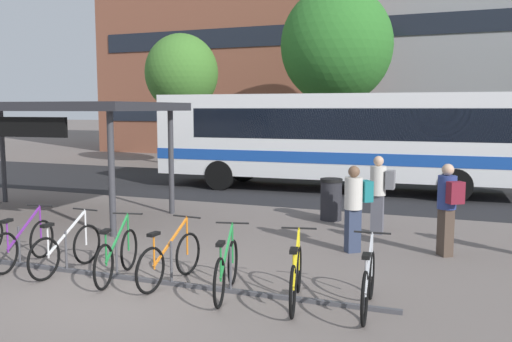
{
  "coord_description": "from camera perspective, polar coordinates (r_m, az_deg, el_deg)",
  "views": [
    {
      "loc": [
        4.73,
        -6.57,
        2.74
      ],
      "look_at": [
        0.12,
        5.21,
        1.27
      ],
      "focal_mm": 37.86,
      "sensor_mm": 36.0,
      "label": 1
    }
  ],
  "objects": [
    {
      "name": "parked_bicycle_white_2",
      "position": [
        9.68,
        -19.4,
        -7.82
      ],
      "size": [
        0.52,
        1.72,
        0.99
      ],
      "rotation": [
        0.0,
        0.0,
        1.55
      ],
      "color": "black",
      "rests_on": "ground"
    },
    {
      "name": "parked_bicycle_orange_4",
      "position": [
        8.65,
        -9.07,
        -9.24
      ],
      "size": [
        0.52,
        1.72,
        0.99
      ],
      "rotation": [
        0.0,
        0.0,
        1.49
      ],
      "color": "black",
      "rests_on": "ground"
    },
    {
      "name": "parked_bicycle_yellow_6",
      "position": [
        7.71,
        4.24,
        -11.16
      ],
      "size": [
        0.57,
        1.69,
        0.99
      ],
      "rotation": [
        0.0,
        0.0,
        1.79
      ],
      "color": "black",
      "rests_on": "ground"
    },
    {
      "name": "transit_shelter",
      "position": [
        14.49,
        -21.38,
        6.05
      ],
      "size": [
        6.44,
        3.75,
        2.88
      ],
      "rotation": [
        0.0,
        0.0,
        0.04
      ],
      "color": "#38383D",
      "rests_on": "ground"
    },
    {
      "name": "parked_bicycle_green_3",
      "position": [
        9.04,
        -14.48,
        -8.68
      ],
      "size": [
        0.58,
        1.69,
        0.99
      ],
      "rotation": [
        0.0,
        0.0,
        1.8
      ],
      "color": "black",
      "rests_on": "ground"
    },
    {
      "name": "commuter_grey_pack_0",
      "position": [
        12.02,
        12.92,
        -1.9
      ],
      "size": [
        0.52,
        0.34,
        1.72
      ],
      "rotation": [
        0.0,
        0.0,
        3.13
      ],
      "color": "#565660",
      "rests_on": "ground"
    },
    {
      "name": "street_tree_0",
      "position": [
        25.96,
        -7.86,
        10.18
      ],
      "size": [
        3.43,
        3.43,
        6.22
      ],
      "color": "brown",
      "rests_on": "ground"
    },
    {
      "name": "commuter_teal_pack_1",
      "position": [
        10.43,
        10.42,
        -3.31
      ],
      "size": [
        0.6,
        0.57,
        1.66
      ],
      "rotation": [
        0.0,
        0.0,
        3.81
      ],
      "color": "#2D3851",
      "rests_on": "ground"
    },
    {
      "name": "parked_bicycle_green_5",
      "position": [
        8.05,
        -3.14,
        -10.38
      ],
      "size": [
        0.59,
        1.69,
        0.99
      ],
      "rotation": [
        0.0,
        0.0,
        1.8
      ],
      "color": "black",
      "rests_on": "ground"
    },
    {
      "name": "street_tree_1",
      "position": [
        24.8,
        8.51,
        12.97
      ],
      "size": [
        4.95,
        4.95,
        8.12
      ],
      "color": "brown",
      "rests_on": "ground"
    },
    {
      "name": "trash_bin",
      "position": [
        13.39,
        7.94,
        -2.97
      ],
      "size": [
        0.55,
        0.55,
        1.03
      ],
      "color": "#232328",
      "rests_on": "ground"
    },
    {
      "name": "parked_bicycle_silver_7",
      "position": [
        7.59,
        11.78,
        -11.59
      ],
      "size": [
        0.52,
        1.72,
        0.99
      ],
      "rotation": [
        0.0,
        0.0,
        1.65
      ],
      "color": "black",
      "rests_on": "ground"
    },
    {
      "name": "bus_lane_asphalt",
      "position": [
        18.47,
        6.29,
        -1.92
      ],
      "size": [
        80.0,
        7.2,
        0.01
      ],
      "primitive_type": "cube",
      "color": "#232326",
      "rests_on": "ground"
    },
    {
      "name": "parked_bicycle_purple_1",
      "position": [
        10.32,
        -23.32,
        -7.1
      ],
      "size": [
        0.52,
        1.71,
        0.99
      ],
      "rotation": [
        0.0,
        0.0,
        1.71
      ],
      "color": "black",
      "rests_on": "ground"
    },
    {
      "name": "commuter_maroon_pack_3",
      "position": [
        10.56,
        19.6,
        -3.24
      ],
      "size": [
        0.55,
        0.6,
        1.73
      ],
      "rotation": [
        0.0,
        0.0,
        2.18
      ],
      "color": "#47382D",
      "rests_on": "ground"
    },
    {
      "name": "bike_rack",
      "position": [
        8.9,
        -11.78,
        -10.82
      ],
      "size": [
        7.98,
        0.25,
        0.7
      ],
      "rotation": [
        0.0,
        0.0,
        0.02
      ],
      "color": "#47474C",
      "rests_on": "ground"
    },
    {
      "name": "city_bus",
      "position": [
        18.13,
        8.32,
        3.52
      ],
      "size": [
        12.12,
        3.1,
        3.2
      ],
      "rotation": [
        0.0,
        0.0,
        3.19
      ],
      "color": "white",
      "rests_on": "ground"
    },
    {
      "name": "ground",
      "position": [
        8.55,
        -13.91,
        -12.25
      ],
      "size": [
        200.0,
        200.0,
        0.0
      ],
      "primitive_type": "plane",
      "color": "#6B605B"
    },
    {
      "name": "building_centre_block",
      "position": [
        52.5,
        16.79,
        11.33
      ],
      "size": [
        17.48,
        10.11,
        14.58
      ],
      "color": "tan",
      "rests_on": "ground"
    }
  ]
}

